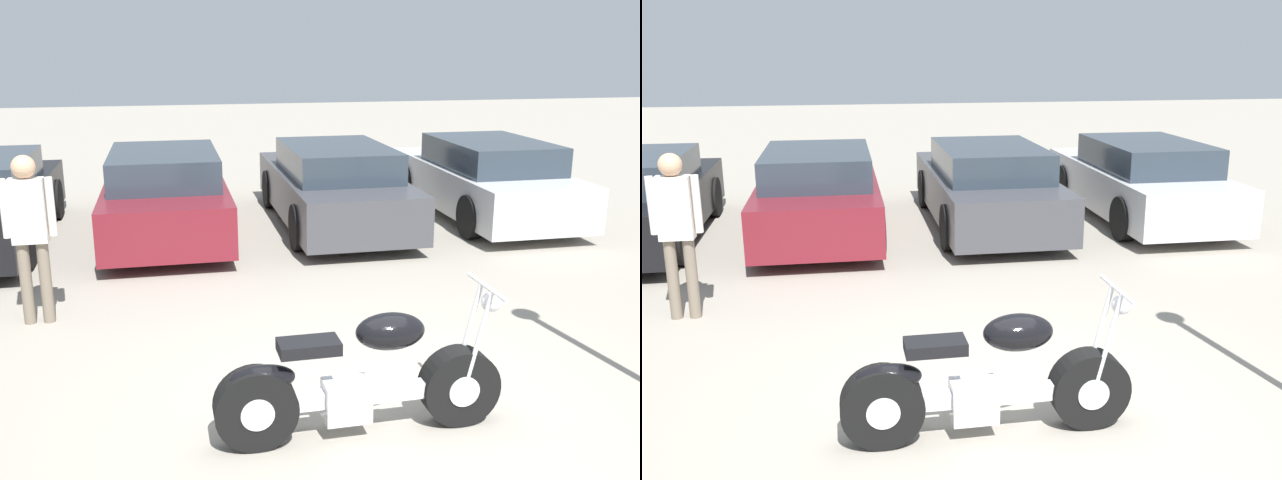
% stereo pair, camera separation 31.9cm
% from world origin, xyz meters
% --- Properties ---
extents(ground_plane, '(60.00, 60.00, 0.00)m').
position_xyz_m(ground_plane, '(0.00, 0.00, 0.00)').
color(ground_plane, gray).
extents(motorcycle, '(2.16, 0.62, 1.10)m').
position_xyz_m(motorcycle, '(-0.32, -0.31, 0.41)').
color(motorcycle, black).
rests_on(motorcycle, ground_plane).
extents(parked_car_maroon, '(1.81, 4.53, 1.31)m').
position_xyz_m(parked_car_maroon, '(-1.64, 5.91, 0.63)').
color(parked_car_maroon, maroon).
rests_on(parked_car_maroon, ground_plane).
extents(parked_car_dark_grey, '(1.81, 4.53, 1.31)m').
position_xyz_m(parked_car_dark_grey, '(0.97, 5.95, 0.63)').
color(parked_car_dark_grey, '#3D3D42').
rests_on(parked_car_dark_grey, ground_plane).
extents(parked_car_silver, '(1.81, 4.53, 1.31)m').
position_xyz_m(parked_car_silver, '(3.58, 6.03, 0.63)').
color(parked_car_silver, '#BCBCC1').
rests_on(parked_car_silver, ground_plane).
extents(person_standing, '(0.52, 0.24, 1.76)m').
position_xyz_m(person_standing, '(-2.98, 2.53, 1.05)').
color(person_standing, '#726656').
rests_on(person_standing, ground_plane).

